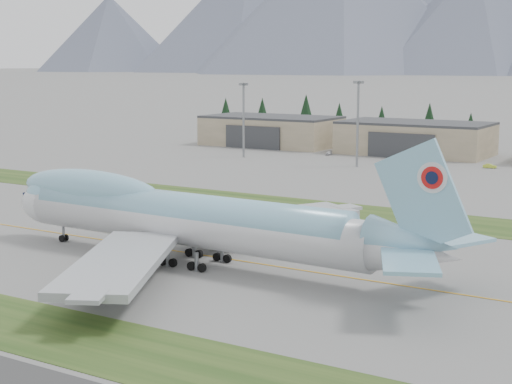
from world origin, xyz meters
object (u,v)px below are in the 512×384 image
Objects in this scene: boeing_747_freighter at (185,218)px; hangar_left at (271,131)px; service_vehicle_b at (490,168)px; service_vehicle_a at (329,155)px; hangar_center at (415,138)px.

boeing_747_freighter is 171.89m from hangar_left.
service_vehicle_b is (10.94, 132.62, -6.89)m from boeing_747_freighter.
service_vehicle_b is (53.95, -5.60, 0.00)m from service_vehicle_a.
boeing_747_freighter is at bearing 169.26° from service_vehicle_b.
boeing_747_freighter reaches higher than hangar_left.
hangar_left is 12.55× the size of service_vehicle_b.
hangar_left reaches higher than service_vehicle_b.
service_vehicle_a is (-23.42, -16.64, -5.39)m from hangar_center.
service_vehicle_b is (30.53, -22.24, -5.39)m from hangar_center.
service_vehicle_a is at bearing 108.81° from boeing_747_freighter.
boeing_747_freighter reaches higher than service_vehicle_b.
service_vehicle_a is 1.01× the size of service_vehicle_b.
hangar_center is at bearing 24.82° from service_vehicle_a.
hangar_left is at bearing 141.63° from service_vehicle_a.
service_vehicle_b is at bearing -36.07° from hangar_center.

